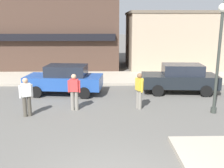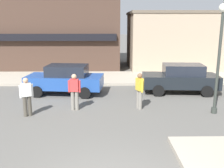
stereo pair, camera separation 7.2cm
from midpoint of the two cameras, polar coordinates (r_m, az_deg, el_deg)
kerb_far at (r=17.86m, az=-0.88°, el=1.37°), size 80.00×4.00×0.15m
lamp_post at (r=11.45m, az=22.68°, el=8.25°), size 0.36×0.36×4.54m
parked_car_nearest at (r=14.19m, az=-9.97°, el=1.08°), size 4.16×2.21×1.56m
parked_car_second at (r=14.72m, az=14.85°, el=1.27°), size 4.11×2.10×1.56m
pedestrian_crossing_near at (r=11.46m, az=-7.99°, el=-1.48°), size 0.56×0.25×1.61m
pedestrian_crossing_far at (r=11.58m, az=6.18°, el=-1.28°), size 0.34×0.54×1.61m
pedestrian_kerb_side at (r=11.14m, az=-17.91°, el=-2.44°), size 0.53×0.36×1.61m
building_corner_shop at (r=23.47m, az=-12.38°, el=12.79°), size 11.29×7.58×7.36m
building_storefront_left_near at (r=22.98m, az=14.68°, el=9.23°), size 8.65×6.14×4.60m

